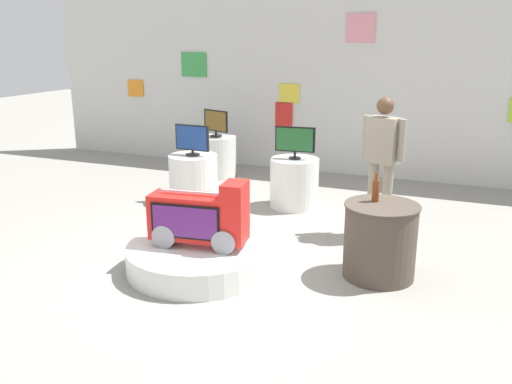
# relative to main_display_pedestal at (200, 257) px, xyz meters

# --- Properties ---
(ground_plane) EXTENTS (30.00, 30.00, 0.00)m
(ground_plane) POSITION_rel_main_display_pedestal_xyz_m (0.27, 0.14, -0.13)
(ground_plane) COLOR gray
(back_wall_display) EXTENTS (11.28, 0.13, 3.18)m
(back_wall_display) POSITION_rel_main_display_pedestal_xyz_m (0.27, 4.59, 1.46)
(back_wall_display) COLOR silver
(back_wall_display) RESTS_ON ground
(main_display_pedestal) EXTENTS (1.51, 1.51, 0.27)m
(main_display_pedestal) POSITION_rel_main_display_pedestal_xyz_m (0.00, 0.00, 0.00)
(main_display_pedestal) COLOR silver
(main_display_pedestal) RESTS_ON ground
(novelty_firetruck_tv) EXTENTS (1.03, 0.49, 0.70)m
(novelty_firetruck_tv) POSITION_rel_main_display_pedestal_xyz_m (0.02, -0.00, 0.42)
(novelty_firetruck_tv) COLOR gray
(novelty_firetruck_tv) RESTS_ON main_display_pedestal
(display_pedestal_left_rear) EXTENTS (0.70, 0.70, 0.70)m
(display_pedestal_left_rear) POSITION_rel_main_display_pedestal_xyz_m (-1.19, 2.09, 0.22)
(display_pedestal_left_rear) COLOR silver
(display_pedestal_left_rear) RESTS_ON ground
(tv_on_left_rear) EXTENTS (0.54, 0.21, 0.44)m
(tv_on_left_rear) POSITION_rel_main_display_pedestal_xyz_m (-1.19, 2.09, 0.80)
(tv_on_left_rear) COLOR black
(tv_on_left_rear) RESTS_ON display_pedestal_left_rear
(display_pedestal_center_rear) EXTENTS (0.69, 0.69, 0.70)m
(display_pedestal_center_rear) POSITION_rel_main_display_pedestal_xyz_m (0.24, 2.42, 0.22)
(display_pedestal_center_rear) COLOR silver
(display_pedestal_center_rear) RESTS_ON ground
(tv_on_center_rear) EXTENTS (0.56, 0.17, 0.45)m
(tv_on_center_rear) POSITION_rel_main_display_pedestal_xyz_m (0.24, 2.41, 0.82)
(tv_on_center_rear) COLOR black
(tv_on_center_rear) RESTS_ON display_pedestal_center_rear
(display_pedestal_right_rear) EXTENTS (0.68, 0.68, 0.70)m
(display_pedestal_right_rear) POSITION_rel_main_display_pedestal_xyz_m (-1.54, 3.56, 0.22)
(display_pedestal_right_rear) COLOR silver
(display_pedestal_right_rear) RESTS_ON ground
(tv_on_right_rear) EXTENTS (0.51, 0.21, 0.45)m
(tv_on_right_rear) POSITION_rel_main_display_pedestal_xyz_m (-1.53, 3.56, 0.81)
(tv_on_right_rear) COLOR black
(tv_on_right_rear) RESTS_ON display_pedestal_right_rear
(side_table_round) EXTENTS (0.74, 0.74, 0.76)m
(side_table_round) POSITION_rel_main_display_pedestal_xyz_m (1.76, 0.52, 0.26)
(side_table_round) COLOR #4C4238
(side_table_round) RESTS_ON ground
(bottle_on_side_table) EXTENTS (0.07, 0.07, 0.30)m
(bottle_on_side_table) POSITION_rel_main_display_pedestal_xyz_m (1.67, 0.60, 0.75)
(bottle_on_side_table) COLOR brown
(bottle_on_side_table) RESTS_ON side_table_round
(shopper_browsing_near_truck) EXTENTS (0.52, 0.33, 1.68)m
(shopper_browsing_near_truck) POSITION_rel_main_display_pedestal_xyz_m (1.55, 1.69, 0.85)
(shopper_browsing_near_truck) COLOR gray
(shopper_browsing_near_truck) RESTS_ON ground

